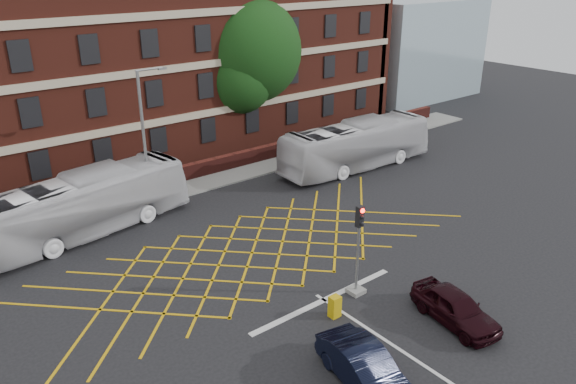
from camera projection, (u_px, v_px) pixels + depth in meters
ground at (276, 269)px, 27.28m from camera, size 120.00×120.00×0.00m
victorian_building at (91, 50)px, 40.20m from camera, size 51.00×12.17×20.40m
boundary_wall at (154, 181)px, 36.42m from camera, size 56.00×0.50×1.10m
far_pavement at (161, 193)px, 35.89m from camera, size 60.00×3.00×0.12m
glass_block at (407, 48)px, 60.07m from camera, size 14.00×10.00×10.00m
box_junction_hatching at (252, 253)px, 28.72m from camera, size 8.22×8.22×0.02m
stop_line at (324, 300)px, 24.76m from camera, size 8.00×0.30×0.02m
centre_line at (446, 380)px, 20.09m from camera, size 0.15×14.00×0.02m
bus_left at (81, 206)px, 30.01m from camera, size 12.47×4.62×3.39m
bus_right at (356, 145)px, 39.71m from camera, size 12.19×3.37×3.36m
car_navy at (365, 369)px, 19.59m from camera, size 2.33×4.61×1.45m
car_maroon at (455, 307)px, 23.04m from camera, size 2.31×4.34×1.40m
deciduous_tree at (247, 58)px, 43.74m from camera, size 8.46×8.43×11.54m
traffic_light_near at (358, 258)px, 24.65m from camera, size 0.70×0.70×4.27m
street_lamp at (148, 166)px, 32.42m from camera, size 2.25×1.00×8.39m
utility_cabinet at (335, 307)px, 23.48m from camera, size 0.46×0.38×0.97m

